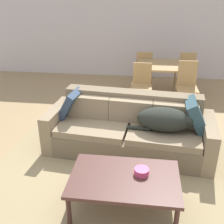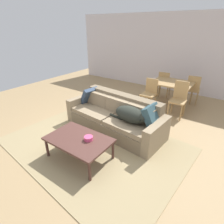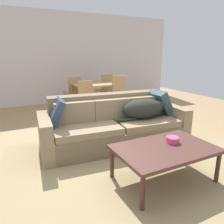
# 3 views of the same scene
# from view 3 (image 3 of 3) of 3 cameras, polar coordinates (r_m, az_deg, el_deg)

# --- Properties ---
(ground_plane) EXTENTS (10.00, 10.00, 0.00)m
(ground_plane) POSITION_cam_3_polar(r_m,az_deg,el_deg) (3.42, 1.79, -10.46)
(ground_plane) COLOR tan
(back_partition) EXTENTS (8.00, 0.12, 2.70)m
(back_partition) POSITION_cam_3_polar(r_m,az_deg,el_deg) (6.87, -14.69, 13.63)
(back_partition) COLOR silver
(back_partition) RESTS_ON ground
(area_rug) EXTENTS (3.82, 2.94, 0.01)m
(area_rug) POSITION_cam_3_polar(r_m,az_deg,el_deg) (3.09, 7.17, -13.38)
(area_rug) COLOR tan
(area_rug) RESTS_ON ground
(couch) EXTENTS (2.46, 1.12, 0.82)m
(couch) POSITION_cam_3_polar(r_m,az_deg,el_deg) (3.59, 0.45, -3.66)
(couch) COLOR #78674E
(couch) RESTS_ON ground
(dog_on_left_cushion) EXTENTS (0.91, 0.46, 0.33)m
(dog_on_left_cushion) POSITION_cam_3_polar(r_m,az_deg,el_deg) (3.64, 8.56, 0.94)
(dog_on_left_cushion) COLOR #282C25
(dog_on_left_cushion) RESTS_ON couch
(throw_pillow_by_left_arm) EXTENTS (0.36, 0.47, 0.43)m
(throw_pillow_by_left_arm) POSITION_cam_3_polar(r_m,az_deg,el_deg) (3.34, -14.78, -0.16)
(throw_pillow_by_left_arm) COLOR #32445D
(throw_pillow_by_left_arm) RESTS_ON couch
(throw_pillow_by_right_arm) EXTENTS (0.35, 0.46, 0.47)m
(throw_pillow_by_right_arm) POSITION_cam_3_polar(r_m,az_deg,el_deg) (3.97, 12.71, 2.49)
(throw_pillow_by_right_arm) COLOR #314F58
(throw_pillow_by_right_arm) RESTS_ON couch
(coffee_table) EXTENTS (1.16, 0.75, 0.43)m
(coffee_table) POSITION_cam_3_polar(r_m,az_deg,el_deg) (2.62, 13.91, -9.95)
(coffee_table) COLOR #54322B
(coffee_table) RESTS_ON ground
(bowl_on_coffee_table) EXTENTS (0.16, 0.16, 0.07)m
(bowl_on_coffee_table) POSITION_cam_3_polar(r_m,az_deg,el_deg) (2.75, 15.84, -7.13)
(bowl_on_coffee_table) COLOR #EA4C7F
(bowl_on_coffee_table) RESTS_ON coffee_table
(dining_table) EXTENTS (1.15, 0.95, 0.74)m
(dining_table) POSITION_cam_3_polar(r_m,az_deg,el_deg) (5.68, -4.34, 6.97)
(dining_table) COLOR tan
(dining_table) RESTS_ON ground
(dining_chair_near_left) EXTENTS (0.40, 0.40, 0.88)m
(dining_chair_near_left) POSITION_cam_3_polar(r_m,az_deg,el_deg) (5.03, -6.61, 3.80)
(dining_chair_near_left) COLOR tan
(dining_chair_near_left) RESTS_ON ground
(dining_chair_near_right) EXTENTS (0.41, 0.41, 0.96)m
(dining_chair_near_right) POSITION_cam_3_polar(r_m,az_deg,el_deg) (5.32, 2.33, 4.91)
(dining_chair_near_right) COLOR tan
(dining_chair_near_right) RESTS_ON ground
(dining_chair_far_left) EXTENTS (0.43, 0.43, 0.88)m
(dining_chair_far_left) POSITION_cam_3_polar(r_m,az_deg,el_deg) (6.10, -10.24, 5.60)
(dining_chair_far_left) COLOR tan
(dining_chair_far_left) RESTS_ON ground
(dining_chair_far_right) EXTENTS (0.44, 0.44, 0.91)m
(dining_chair_far_right) POSITION_cam_3_polar(r_m,az_deg,el_deg) (6.38, -1.84, 6.38)
(dining_chair_far_right) COLOR tan
(dining_chair_far_right) RESTS_ON ground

